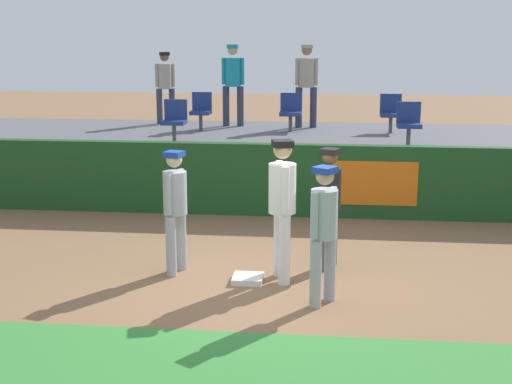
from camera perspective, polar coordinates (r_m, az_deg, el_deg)
name	(u,v)px	position (r m, az deg, el deg)	size (l,w,h in m)	color
ground_plane	(265,286)	(9.37, 0.70, -7.55)	(60.00, 60.00, 0.00)	#846042
first_base	(248,279)	(9.52, -0.66, -6.96)	(0.40, 0.40, 0.08)	white
player_fielder_home	(282,200)	(9.31, 2.13, -0.68)	(0.44, 0.61, 1.89)	white
player_runner_visitor	(324,226)	(8.52, 5.46, -2.71)	(0.45, 0.45, 1.70)	#9EA3AD
player_coach_visitor	(175,203)	(9.67, -6.49, -0.91)	(0.39, 0.46, 1.69)	#9EA3AD
player_umpire	(329,200)	(9.86, 5.88, -0.61)	(0.42, 0.45, 1.70)	#4C4C51
field_wall	(285,180)	(12.77, 2.35, 0.97)	(18.00, 0.26, 1.31)	#19471E
bleacher_platform	(293,161)	(15.31, 2.98, 2.51)	(18.00, 4.80, 1.09)	#59595E
seat_front_right	(409,121)	(14.09, 12.14, 5.56)	(0.46, 0.44, 0.84)	#4C4C51
seat_back_right	(391,111)	(15.86, 10.75, 6.38)	(0.46, 0.44, 0.84)	#4C4C51
seat_front_left	(175,118)	(14.37, -6.53, 5.89)	(0.46, 0.44, 0.84)	#4C4C51
seat_back_center	(291,110)	(15.84, 2.80, 6.58)	(0.47, 0.44, 0.84)	#4C4C51
seat_back_left	(201,109)	(16.08, -4.42, 6.64)	(0.44, 0.44, 0.84)	#4C4C51
spectator_hooded	(233,79)	(16.70, -1.85, 9.03)	(0.53, 0.37, 1.88)	#33384C
spectator_capped	(165,82)	(17.31, -7.29, 8.71)	(0.45, 0.41, 1.70)	#33384C
spectator_casual	(306,80)	(16.47, 4.06, 8.95)	(0.53, 0.39, 1.88)	#33384C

